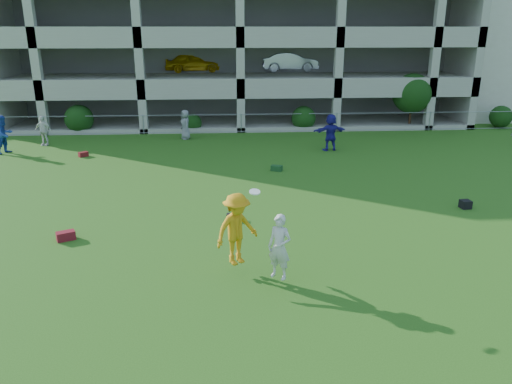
{
  "coord_description": "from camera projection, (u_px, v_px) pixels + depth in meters",
  "views": [
    {
      "loc": [
        -1.1,
        -11.69,
        6.29
      ],
      "look_at": [
        -0.13,
        3.0,
        1.4
      ],
      "focal_mm": 35.0,
      "sensor_mm": 36.0,
      "label": 1
    }
  ],
  "objects": [
    {
      "name": "crate_d",
      "position": [
        465.0,
        204.0,
        18.14
      ],
      "size": [
        0.39,
        0.39,
        0.3
      ],
      "primitive_type": "cube",
      "rotation": [
        0.0,
        0.0,
        0.11
      ],
      "color": "black",
      "rests_on": "ground"
    },
    {
      "name": "frisbee_contest",
      "position": [
        245.0,
        232.0,
        12.88
      ],
      "size": [
        2.14,
        1.66,
        2.34
      ],
      "color": "orange",
      "rests_on": "ground"
    },
    {
      "name": "bag_black_b",
      "position": [
        232.0,
        217.0,
        17.03
      ],
      "size": [
        0.42,
        0.28,
        0.22
      ],
      "primitive_type": "cube",
      "rotation": [
        0.0,
        0.0,
        -0.08
      ],
      "color": "black",
      "rests_on": "ground"
    },
    {
      "name": "parking_garage",
      "position": [
        236.0,
        31.0,
        37.46
      ],
      "size": [
        30.0,
        14.0,
        12.0
      ],
      "color": "#9E998C",
      "rests_on": "ground"
    },
    {
      "name": "bag_red_f",
      "position": [
        83.0,
        154.0,
        25.37
      ],
      "size": [
        0.53,
        0.5,
        0.24
      ],
      "primitive_type": "cube",
      "rotation": [
        0.0,
        0.0,
        0.66
      ],
      "color": "#510D14",
      "rests_on": "ground"
    },
    {
      "name": "bag_red_a",
      "position": [
        66.0,
        236.0,
        15.43
      ],
      "size": [
        0.63,
        0.51,
        0.28
      ],
      "primitive_type": "cube",
      "rotation": [
        0.0,
        0.0,
        0.45
      ],
      "color": "#5E1013",
      "rests_on": "ground"
    },
    {
      "name": "ground",
      "position": [
        268.0,
        278.0,
        13.12
      ],
      "size": [
        100.0,
        100.0,
        0.0
      ],
      "primitive_type": "plane",
      "color": "#235114",
      "rests_on": "ground"
    },
    {
      "name": "bystander_c",
      "position": [
        185.0,
        125.0,
        29.13
      ],
      "size": [
        0.81,
        0.98,
        1.71
      ],
      "primitive_type": "imported",
      "rotation": [
        0.0,
        0.0,
        -1.19
      ],
      "color": "gray",
      "rests_on": "ground"
    },
    {
      "name": "bystander_a",
      "position": [
        4.0,
        134.0,
        25.83
      ],
      "size": [
        1.09,
        1.19,
        1.98
      ],
      "primitive_type": "imported",
      "rotation": [
        0.0,
        0.0,
        1.13
      ],
      "color": "#22429C",
      "rests_on": "ground"
    },
    {
      "name": "shrub_row",
      "position": [
        313.0,
        106.0,
        31.59
      ],
      "size": [
        34.38,
        2.52,
        3.5
      ],
      "color": "#163D11",
      "rests_on": "ground"
    },
    {
      "name": "bystander_b",
      "position": [
        43.0,
        131.0,
        27.57
      ],
      "size": [
        1.03,
        0.6,
        1.65
      ],
      "primitive_type": "imported",
      "rotation": [
        0.0,
        0.0,
        -0.22
      ],
      "color": "silver",
      "rests_on": "ground"
    },
    {
      "name": "bag_green_g",
      "position": [
        277.0,
        168.0,
        22.87
      ],
      "size": [
        0.58,
        0.48,
        0.25
      ],
      "primitive_type": "cube",
      "rotation": [
        0.0,
        0.0,
        -0.42
      ],
      "color": "#153B18",
      "rests_on": "ground"
    },
    {
      "name": "bystander_d",
      "position": [
        330.0,
        132.0,
        26.42
      ],
      "size": [
        1.89,
        0.93,
        1.95
      ],
      "primitive_type": "imported",
      "rotation": [
        0.0,
        0.0,
        3.35
      ],
      "color": "navy",
      "rests_on": "ground"
    },
    {
      "name": "fence",
      "position": [
        241.0,
        123.0,
        30.93
      ],
      "size": [
        36.06,
        0.06,
        1.2
      ],
      "color": "gray",
      "rests_on": "ground"
    }
  ]
}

